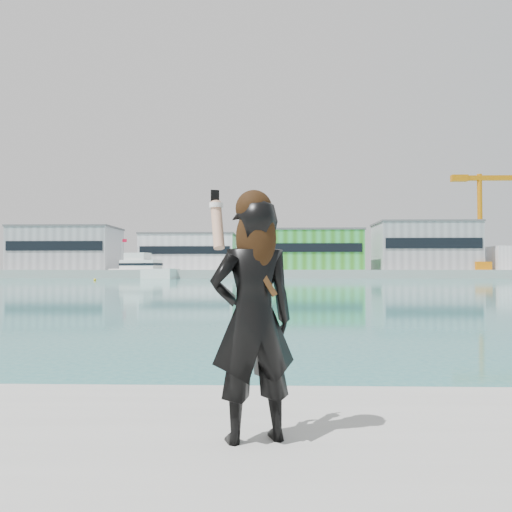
{
  "coord_description": "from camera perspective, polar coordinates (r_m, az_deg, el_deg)",
  "views": [
    {
      "loc": [
        -0.39,
        -3.9,
        1.93
      ],
      "look_at": [
        -0.51,
        0.12,
        2.04
      ],
      "focal_mm": 35.0,
      "sensor_mm": 36.0,
      "label": 1
    }
  ],
  "objects": [
    {
      "name": "dock_crane",
      "position": [
        137.46,
        24.69,
        4.01
      ],
      "size": [
        23.0,
        4.0,
        24.0
      ],
      "color": "orange",
      "rests_on": "far_quay"
    },
    {
      "name": "warehouse_white",
      "position": [
        133.72,
        -7.62,
        0.46
      ],
      "size": [
        24.48,
        15.35,
        9.5
      ],
      "color": "silver",
      "rests_on": "far_quay"
    },
    {
      "name": "buoy_far",
      "position": [
        96.11,
        -17.93,
        -2.69
      ],
      "size": [
        0.5,
        0.5,
        0.5
      ],
      "primitive_type": "sphere",
      "color": "yellow",
      "rests_on": "ground"
    },
    {
      "name": "warehouse_grey_right",
      "position": [
        138.07,
        18.7,
        1.09
      ],
      "size": [
        25.5,
        15.35,
        12.5
      ],
      "color": "gray",
      "rests_on": "far_quay"
    },
    {
      "name": "buoy_near",
      "position": [
        66.45,
        2.77,
        -3.28
      ],
      "size": [
        0.5,
        0.5,
        0.5
      ],
      "primitive_type": "sphere",
      "color": "yellow",
      "rests_on": "ground"
    },
    {
      "name": "flagpole_right",
      "position": [
        126.99,
        11.88,
        0.49
      ],
      "size": [
        1.28,
        0.16,
        8.0
      ],
      "color": "silver",
      "rests_on": "far_quay"
    },
    {
      "name": "warehouse_green",
      "position": [
        132.25,
        5.32,
        0.7
      ],
      "size": [
        30.6,
        16.36,
        10.5
      ],
      "color": "#359324",
      "rests_on": "far_quay"
    },
    {
      "name": "flagpole_left",
      "position": [
        130.49,
        -15.03,
        0.46
      ],
      "size": [
        1.28,
        0.16,
        8.0
      ],
      "color": "silver",
      "rests_on": "far_quay"
    },
    {
      "name": "motor_yacht",
      "position": [
        120.32,
        -12.85,
        -1.44
      ],
      "size": [
        17.46,
        10.26,
        7.88
      ],
      "rotation": [
        0.0,
        0.0,
        -0.35
      ],
      "color": "white",
      "rests_on": "ground"
    },
    {
      "name": "woman",
      "position": [
        3.33,
        -0.36,
        -6.41
      ],
      "size": [
        0.67,
        0.55,
        1.68
      ],
      "rotation": [
        0.0,
        0.0,
        3.47
      ],
      "color": "black",
      "rests_on": "near_quay"
    },
    {
      "name": "warehouse_grey_left",
      "position": [
        142.85,
        -20.79,
        0.82
      ],
      "size": [
        26.52,
        16.36,
        11.5
      ],
      "color": "gray",
      "rests_on": "far_quay"
    },
    {
      "name": "far_quay",
      "position": [
        133.9,
        1.85,
        -2.02
      ],
      "size": [
        320.0,
        40.0,
        2.0
      ],
      "primitive_type": "cube",
      "color": "#9E9E99",
      "rests_on": "ground"
    }
  ]
}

